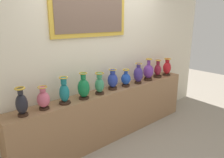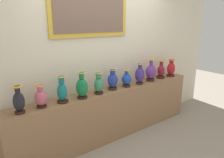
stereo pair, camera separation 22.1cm
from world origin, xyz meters
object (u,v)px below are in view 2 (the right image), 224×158
Objects in this scene: vase_emerald at (82,87)px; vase_violet at (151,72)px; vase_teal at (62,91)px; vase_onyx at (19,101)px; vase_indigo at (140,75)px; vase_jade at (99,84)px; vase_rose at (41,97)px; vase_burgundy at (161,71)px; vase_crimson at (171,68)px; vase_cobalt at (113,80)px; vase_sapphire at (127,79)px.

vase_emerald is 1.42m from vase_violet.
vase_teal is 1.71m from vase_violet.
vase_indigo is (1.97, -0.00, 0.01)m from vase_onyx.
vase_violet reaches higher than vase_jade.
vase_onyx is 1.17× the size of vase_rose.
vase_indigo is 1.07× the size of vase_burgundy.
vase_teal is 1.08× the size of vase_crimson.
vase_onyx reaches higher than vase_cobalt.
vase_jade is 0.91× the size of vase_indigo.
vase_sapphire reaches higher than vase_rose.
vase_jade is at bearing -173.46° from vase_cobalt.
vase_rose is 0.81× the size of vase_teal.
vase_violet is at bearing 0.02° from vase_teal.
vase_rose is 1.42m from vase_sapphire.
vase_indigo is (0.84, -0.01, 0.02)m from vase_jade.
vase_emerald is 1.15× the size of vase_jade.
vase_burgundy is (2.29, 0.01, 0.01)m from vase_rose.
vase_rose is at bearing 179.83° from vase_violet.
vase_onyx is 2.83m from vase_crimson.
vase_teal is at bearing 179.35° from vase_indigo.
vase_violet reaches higher than vase_teal.
vase_teal is 1.01× the size of vase_indigo.
vase_onyx is 1.97m from vase_indigo.
vase_cobalt is at bearing 6.54° from vase_jade.
vase_sapphire is 0.87m from vase_burgundy.
vase_emerald is (0.29, -0.02, 0.00)m from vase_teal.
vase_onyx is 0.94× the size of vase_teal.
vase_teal reaches higher than vase_crimson.
vase_cobalt is 0.82× the size of vase_violet.
vase_teal is 2.01m from vase_burgundy.
vase_crimson is at bearing -5.48° from vase_burgundy.
vase_cobalt is 0.27m from vase_sapphire.
vase_teal is 0.87m from vase_cobalt.
vase_sapphire is 0.57m from vase_violet.
vase_emerald reaches higher than vase_teal.
vase_crimson is (1.70, -0.00, 0.01)m from vase_jade.
vase_emerald is 1.72m from vase_burgundy.
vase_jade is at bearing -179.64° from vase_violet.
vase_onyx is 2.26m from vase_violet.
vase_violet is at bearing -1.76° from vase_cobalt.
vase_emerald is at bearing -3.92° from vase_teal.
vase_cobalt is 0.98× the size of vase_burgundy.
vase_teal is 0.91× the size of vase_violet.
vase_crimson is at bearing 0.11° from vase_onyx.
vase_violet is (0.57, -0.00, 0.04)m from vase_sapphire.
vase_teal is at bearing -179.98° from vase_violet.
vase_onyx reaches higher than vase_sapphire.
vase_emerald is 0.58m from vase_cobalt.
vase_rose is at bearing -179.01° from vase_cobalt.
vase_onyx reaches higher than vase_rose.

